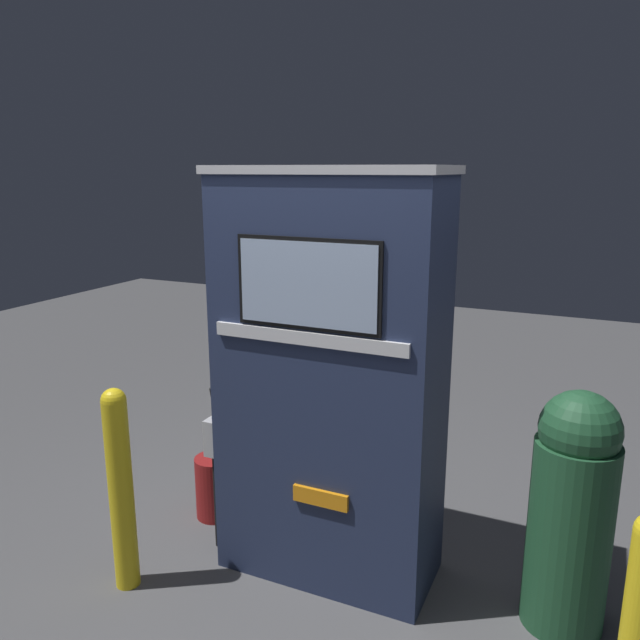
% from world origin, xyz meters
% --- Properties ---
extents(ground_plane, '(14.00, 14.00, 0.00)m').
position_xyz_m(ground_plane, '(0.00, 0.00, 0.00)').
color(ground_plane, '#4C4C4F').
extents(gas_pump, '(1.20, 0.55, 2.10)m').
position_xyz_m(gas_pump, '(-0.00, 0.26, 1.06)').
color(gas_pump, '#232D4C').
rests_on(gas_pump, ground_plane).
extents(safety_bollard, '(0.12, 0.12, 1.07)m').
position_xyz_m(safety_bollard, '(-0.89, -0.32, 0.56)').
color(safety_bollard, yellow).
rests_on(safety_bollard, ground_plane).
extents(trash_bin, '(0.37, 0.37, 1.15)m').
position_xyz_m(trash_bin, '(1.17, 0.32, 0.59)').
color(trash_bin, '#1E4C2D').
rests_on(trash_bin, ground_plane).
extents(safety_bollard_far, '(0.12, 0.12, 0.99)m').
position_xyz_m(safety_bollard_far, '(1.42, -0.35, 0.52)').
color(safety_bollard_far, yellow).
rests_on(safety_bollard_far, ground_plane).
extents(squeegee_bucket, '(0.24, 0.24, 0.85)m').
position_xyz_m(squeegee_bucket, '(-0.84, 0.42, 0.20)').
color(squeegee_bucket, maroon).
rests_on(squeegee_bucket, ground_plane).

